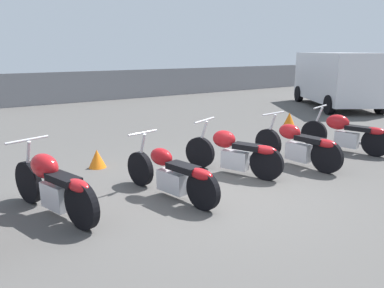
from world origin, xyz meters
name	(u,v)px	position (x,y,z in m)	size (l,w,h in m)	color
ground_plane	(219,192)	(0.00, 0.00, 0.00)	(60.00, 60.00, 0.00)	#514F4C
fence_back	(42,89)	(0.00, 12.21, 0.68)	(40.00, 0.04, 1.37)	gray
motorcycle_slot_1	(53,184)	(-2.46, 0.59, 0.46)	(0.82, 1.96, 1.02)	black
motorcycle_slot_2	(172,174)	(-0.76, 0.23, 0.39)	(0.70, 2.03, 0.96)	black
motorcycle_slot_3	(234,152)	(0.81, 0.60, 0.42)	(1.02, 1.87, 0.98)	black
motorcycle_slot_4	(298,145)	(2.22, 0.30, 0.43)	(0.70, 2.01, 1.00)	black
motorcycle_slot_5	(345,133)	(4.00, 0.44, 0.44)	(0.85, 1.99, 0.99)	black
parked_van	(337,77)	(9.85, 4.92, 1.21)	(4.22, 5.11, 2.18)	silver
traffic_cone_near	(289,118)	(5.43, 3.39, 0.19)	(0.33, 0.33, 0.37)	orange
traffic_cone_far	(97,159)	(-1.19, 2.40, 0.18)	(0.34, 0.34, 0.36)	orange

